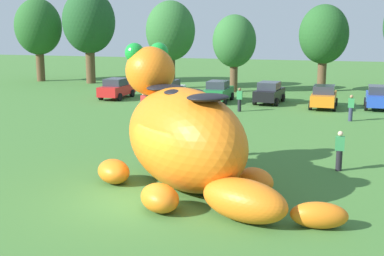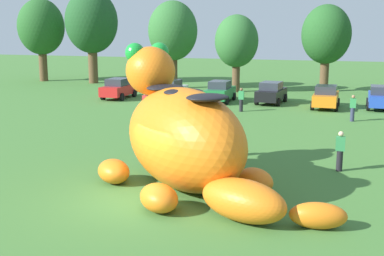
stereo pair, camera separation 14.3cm
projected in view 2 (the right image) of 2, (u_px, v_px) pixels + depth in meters
ground_plane at (136, 201)px, 17.79m from camera, size 160.00×160.00×0.00m
giant_inflatable_creature at (184, 137)px, 18.93m from camera, size 9.83×7.70×5.35m
car_red at (119, 88)px, 43.20m from camera, size 1.95×4.10×1.72m
car_white at (170, 90)px, 41.98m from camera, size 2.00×4.13×1.72m
car_green at (220, 91)px, 41.21m from camera, size 1.97×4.11×1.72m
car_black at (271, 93)px, 40.38m from camera, size 2.17×4.21×1.72m
car_orange at (326, 97)px, 37.95m from camera, size 1.96×4.11×1.72m
car_blue at (381, 97)px, 37.68m from camera, size 1.95×4.10×1.72m
tree_far_left at (41, 27)px, 56.34m from camera, size 5.12×5.12×9.08m
tree_left at (91, 22)px, 54.06m from camera, size 5.58×5.58×9.90m
tree_mid_left at (173, 31)px, 49.38m from camera, size 4.79×4.79×8.50m
tree_centre_left at (237, 42)px, 46.90m from camera, size 4.01×4.01×7.12m
tree_centre at (326, 35)px, 46.95m from camera, size 4.53×4.53×8.04m
spectator_near_inflatable at (353, 108)px, 32.67m from camera, size 0.38×0.26×1.71m
spectator_mid_field at (211, 140)px, 23.50m from camera, size 0.38×0.26×1.71m
spectator_by_cars at (340, 151)px, 21.34m from camera, size 0.38×0.26×1.71m
spectator_wandering at (241, 100)px, 36.48m from camera, size 0.38×0.26×1.71m
spectator_far_side at (145, 105)px, 34.14m from camera, size 0.38×0.26×1.71m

